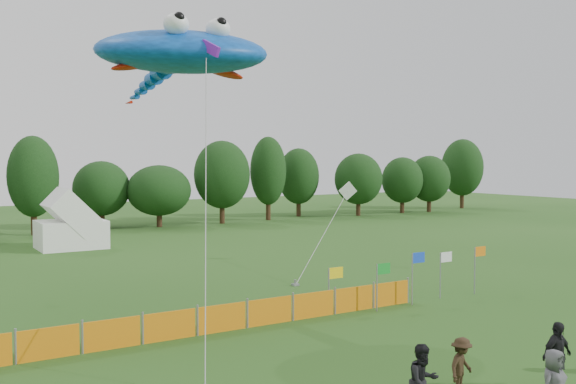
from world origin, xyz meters
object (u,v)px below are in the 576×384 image
tent_right (71,225)px  barrier_fence (222,318)px  spectator_d (557,356)px  spectator_b (423,382)px  stingray_kite (179,55)px  spectator_c (462,367)px

tent_right → barrier_fence: bearing=-91.2°
spectator_d → barrier_fence: bearing=118.4°
barrier_fence → spectator_d: 11.31m
spectator_b → tent_right: bearing=92.4°
tent_right → barrier_fence: size_ratio=0.25×
barrier_fence → spectator_b: size_ratio=9.79×
spectator_b → stingray_kite: bearing=98.0°
spectator_c → spectator_b: bearing=178.6°
tent_right → spectator_d: size_ratio=2.42×
barrier_fence → tent_right: bearing=88.8°
barrier_fence → spectator_b: 9.61m
stingray_kite → tent_right: bearing=87.3°
spectator_b → stingray_kite: (-1.26, 12.09, 9.33)m
tent_right → spectator_c: tent_right is taller
barrier_fence → spectator_b: (0.71, -9.58, 0.41)m
spectator_b → spectator_c: (1.95, 0.60, -0.14)m
barrier_fence → stingray_kite: bearing=102.3°
stingray_kite → spectator_d: bearing=-65.6°
tent_right → spectator_b: size_ratio=2.48×
spectator_b → stingray_kite: stingray_kite is taller
spectator_c → barrier_fence: bearing=87.9°
spectator_c → stingray_kite: (-3.20, 11.49, 9.47)m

